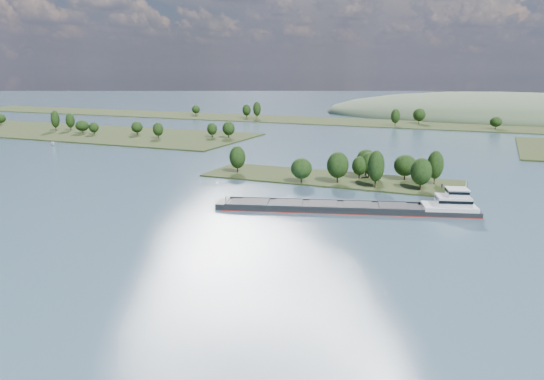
% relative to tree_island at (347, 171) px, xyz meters
% --- Properties ---
extents(ground, '(1800.00, 1800.00, 0.00)m').
position_rel_tree_island_xyz_m(ground, '(-6.94, -59.05, -3.92)').
color(ground, '#3E596C').
rests_on(ground, ground).
extents(tree_island, '(100.00, 31.68, 14.64)m').
position_rel_tree_island_xyz_m(tree_island, '(0.00, 0.00, 0.00)').
color(tree_island, '#232F15').
rests_on(tree_island, ground).
extents(left_bank, '(300.00, 80.00, 15.74)m').
position_rel_tree_island_xyz_m(left_bank, '(-235.38, 81.15, -3.12)').
color(left_bank, '#232F15').
rests_on(left_bank, ground).
extents(back_shoreline, '(900.00, 60.00, 15.45)m').
position_rel_tree_island_xyz_m(back_shoreline, '(1.93, 220.76, -3.25)').
color(back_shoreline, '#232F15').
rests_on(back_shoreline, ground).
extents(hill_west, '(320.00, 160.00, 44.00)m').
position_rel_tree_island_xyz_m(hill_west, '(53.06, 320.95, -3.92)').
color(hill_west, '#485B3F').
rests_on(hill_west, ground).
extents(cargo_barge, '(78.54, 30.70, 10.69)m').
position_rel_tree_island_xyz_m(cargo_barge, '(16.18, -40.49, -2.57)').
color(cargo_barge, black).
rests_on(cargo_barge, ground).
extents(motorboat, '(5.66, 4.82, 2.11)m').
position_rel_tree_island_xyz_m(motorboat, '(-177.52, 29.98, -2.86)').
color(motorboat, silver).
rests_on(motorboat, ground).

